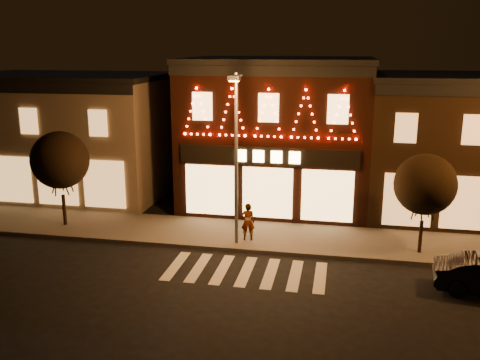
% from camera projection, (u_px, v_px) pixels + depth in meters
% --- Properties ---
extents(ground, '(120.00, 120.00, 0.00)m').
position_uv_depth(ground, '(224.00, 320.00, 17.78)').
color(ground, black).
rests_on(ground, ground).
extents(sidewalk_far, '(44.00, 4.00, 0.15)m').
position_uv_depth(sidewalk_far, '(303.00, 239.00, 24.99)').
color(sidewalk_far, '#47423D').
rests_on(sidewalk_far, ground).
extents(building_left, '(12.20, 8.28, 7.30)m').
position_uv_depth(building_left, '(68.00, 134.00, 32.60)').
color(building_left, '#7B6957').
rests_on(building_left, ground).
extents(building_pulp, '(10.20, 8.34, 8.30)m').
position_uv_depth(building_pulp, '(278.00, 132.00, 30.04)').
color(building_pulp, black).
rests_on(building_pulp, ground).
extents(building_right_a, '(9.20, 8.28, 7.50)m').
position_uv_depth(building_right_a, '(454.00, 145.00, 28.38)').
color(building_right_a, '#311E11').
rests_on(building_right_a, ground).
extents(streetlamp_mid, '(0.56, 1.76, 7.67)m').
position_uv_depth(streetlamp_mid, '(236.00, 147.00, 23.01)').
color(streetlamp_mid, '#59595E').
rests_on(streetlamp_mid, sidewalk_far).
extents(tree_left, '(2.84, 2.84, 4.75)m').
position_uv_depth(tree_left, '(60.00, 160.00, 25.99)').
color(tree_left, black).
rests_on(tree_left, sidewalk_far).
extents(tree_right, '(2.62, 2.62, 4.38)m').
position_uv_depth(tree_right, '(425.00, 185.00, 22.46)').
color(tree_right, black).
rests_on(tree_right, sidewalk_far).
extents(pedestrian, '(0.70, 0.52, 1.77)m').
position_uv_depth(pedestrian, '(248.00, 222.00, 24.47)').
color(pedestrian, gray).
rests_on(pedestrian, sidewalk_far).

